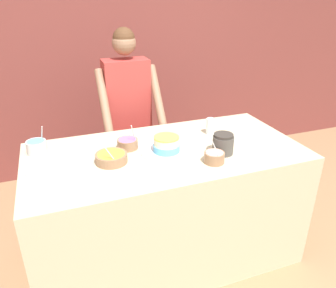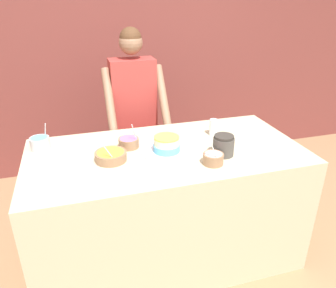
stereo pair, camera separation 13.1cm
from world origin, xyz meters
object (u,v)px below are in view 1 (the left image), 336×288
at_px(frosting_bowl_pink, 214,157).
at_px(frosting_bowl_purple, 128,143).
at_px(frosting_bowl_orange, 111,158).
at_px(drinking_glass, 210,126).
at_px(stoneware_jar, 223,144).
at_px(frosting_bowl_blue, 37,147).
at_px(cake, 166,146).
at_px(ceramic_plate, 45,169).
at_px(person_baker, 128,105).

bearing_deg(frosting_bowl_pink, frosting_bowl_purple, 139.96).
relative_size(frosting_bowl_orange, drinking_glass, 1.64).
bearing_deg(stoneware_jar, frosting_bowl_blue, 159.88).
relative_size(cake, frosting_bowl_purple, 1.80).
distance_m(frosting_bowl_pink, frosting_bowl_orange, 0.66).
distance_m(frosting_bowl_orange, frosting_bowl_purple, 0.22).
xyz_separation_m(frosting_bowl_pink, drinking_glass, (0.19, 0.43, 0.02)).
distance_m(cake, frosting_bowl_purple, 0.28).
xyz_separation_m(frosting_bowl_orange, stoneware_jar, (0.73, -0.13, 0.04)).
xyz_separation_m(drinking_glass, ceramic_plate, (-1.21, -0.16, -0.06)).
relative_size(person_baker, stoneware_jar, 11.64).
bearing_deg(drinking_glass, ceramic_plate, -172.59).
distance_m(cake, frosting_bowl_orange, 0.38).
xyz_separation_m(frosting_bowl_purple, ceramic_plate, (-0.55, -0.12, -0.03)).
xyz_separation_m(cake, frosting_bowl_blue, (-0.83, 0.29, 0.00)).
relative_size(person_baker, ceramic_plate, 6.94).
bearing_deg(frosting_bowl_pink, stoneware_jar, 40.87).
bearing_deg(frosting_bowl_pink, frosting_bowl_orange, 159.68).
height_order(cake, drinking_glass, drinking_glass).
bearing_deg(stoneware_jar, person_baker, 112.79).
xyz_separation_m(person_baker, ceramic_plate, (-0.73, -0.81, -0.08)).
bearing_deg(frosting_bowl_blue, frosting_bowl_purple, -12.96).
bearing_deg(ceramic_plate, stoneware_jar, -8.74).
bearing_deg(cake, person_baker, 94.21).
distance_m(frosting_bowl_pink, frosting_bowl_purple, 0.61).
xyz_separation_m(frosting_bowl_purple, frosting_bowl_blue, (-0.59, 0.14, 0.01)).
distance_m(person_baker, cake, 0.84).
xyz_separation_m(cake, ceramic_plate, (-0.79, 0.03, -0.04)).
height_order(cake, frosting_bowl_orange, frosting_bowl_orange).
bearing_deg(frosting_bowl_orange, frosting_bowl_blue, 145.85).
relative_size(frosting_bowl_purple, stoneware_jar, 1.36).
relative_size(drinking_glass, ceramic_plate, 0.52).
bearing_deg(person_baker, ceramic_plate, -131.89).
distance_m(cake, stoneware_jar, 0.38).
bearing_deg(frosting_bowl_blue, frosting_bowl_pink, -26.55).
xyz_separation_m(frosting_bowl_orange, frosting_bowl_blue, (-0.45, 0.30, 0.02)).
bearing_deg(frosting_bowl_blue, drinking_glass, -4.53).
bearing_deg(frosting_bowl_purple, drinking_glass, 3.26).
bearing_deg(ceramic_plate, cake, -2.27).
relative_size(person_baker, frosting_bowl_orange, 8.06).
relative_size(frosting_bowl_orange, ceramic_plate, 0.86).
bearing_deg(frosting_bowl_orange, frosting_bowl_purple, 48.39).
bearing_deg(cake, frosting_bowl_orange, -177.78).
bearing_deg(frosting_bowl_blue, ceramic_plate, -81.23).
bearing_deg(frosting_bowl_orange, person_baker, 69.54).
bearing_deg(frosting_bowl_pink, frosting_bowl_blue, 153.45).
distance_m(frosting_bowl_purple, frosting_bowl_blue, 0.61).
distance_m(frosting_bowl_purple, ceramic_plate, 0.57).
bearing_deg(person_baker, cake, -85.79).
height_order(frosting_bowl_pink, stoneware_jar, frosting_bowl_pink).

